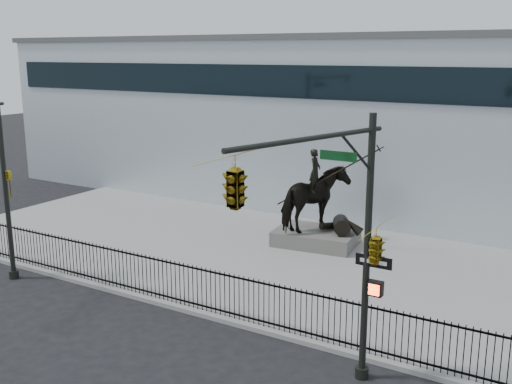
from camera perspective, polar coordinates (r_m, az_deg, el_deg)
The scene contains 7 objects.
ground at distance 19.90m, azimuth -9.82°, elevation -12.03°, with size 120.00×120.00×0.00m, color black.
plaza at distance 25.16m, azimuth 0.59°, elevation -6.16°, with size 30.00×12.00×0.15m, color gray.
building at distance 35.81m, azimuth 11.19°, elevation 6.67°, with size 44.00×14.00×9.00m, color silver.
picket_fence at distance 20.42m, azimuth -7.63°, elevation -8.51°, with size 22.10×0.10×1.50m.
statue_plinth at distance 26.50m, azimuth 5.73°, elevation -4.31°, with size 3.47×2.38×0.65m, color #5A5752.
equestrian_statue at distance 26.02m, azimuth 5.95°, elevation -0.78°, with size 4.43×2.99×3.77m.
traffic_signal_right at distance 13.25m, azimuth 5.27°, elevation -2.46°, with size 2.17×6.86×7.00m.
Camera 1 is at (11.91, -13.54, 8.41)m, focal length 42.00 mm.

